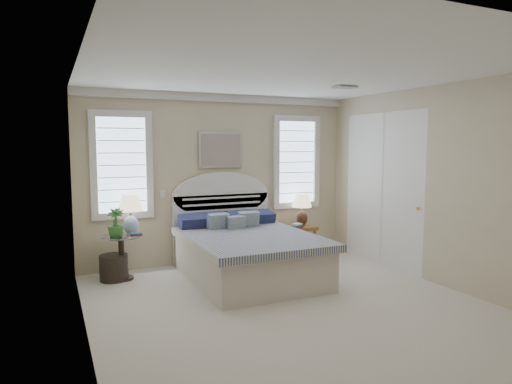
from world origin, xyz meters
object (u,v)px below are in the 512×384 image
object	(u,v)px
bed	(246,250)
lamp_right	(302,206)
nightstand_right	(300,234)
floor_pot	(114,268)
side_table_left	(121,253)
lamp_left	(130,210)

from	to	relation	value
bed	lamp_right	world-z (taller)	bed
nightstand_right	floor_pot	bearing A→B (deg)	-178.22
side_table_left	nightstand_right	bearing A→B (deg)	1.94
nightstand_right	floor_pot	distance (m)	3.07
bed	nightstand_right	distance (m)	1.47
floor_pot	lamp_left	distance (m)	0.84
floor_pot	lamp_right	xyz separation A→B (m)	(3.13, 0.16, 0.68)
floor_pot	lamp_right	world-z (taller)	lamp_right
floor_pot	lamp_left	bearing A→B (deg)	17.28
lamp_left	lamp_right	bearing A→B (deg)	1.54
floor_pot	lamp_left	size ratio (longest dim) A/B	0.69
side_table_left	bed	bearing A→B (deg)	-19.74
floor_pot	lamp_right	size ratio (longest dim) A/B	0.73
side_table_left	lamp_right	size ratio (longest dim) A/B	1.16
lamp_right	floor_pot	bearing A→B (deg)	-177.09
floor_pot	lamp_right	bearing A→B (deg)	2.91
floor_pot	lamp_right	distance (m)	3.20
nightstand_right	floor_pot	world-z (taller)	nightstand_right
bed	lamp_right	size ratio (longest dim) A/B	4.18
bed	lamp_left	world-z (taller)	bed
bed	floor_pot	xyz separation A→B (m)	(-1.76, 0.60, -0.21)
side_table_left	floor_pot	xyz separation A→B (m)	(-0.11, 0.01, -0.21)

